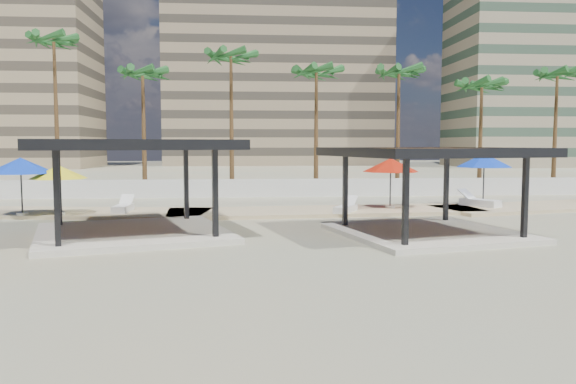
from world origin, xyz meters
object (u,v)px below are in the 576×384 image
(pavilion_central, at_px, (429,183))
(lounger_a, at_px, (123,208))
(umbrella_c, at_px, (391,165))
(lounger_b, at_px, (346,208))
(pavilion_west, at_px, (131,179))
(lounger_c, at_px, (479,202))

(pavilion_central, height_order, lounger_a, pavilion_central)
(pavilion_central, bearing_deg, umbrella_c, 71.81)
(pavilion_central, relative_size, lounger_b, 3.94)
(umbrella_c, bearing_deg, pavilion_west, -150.00)
(lounger_b, height_order, lounger_c, lounger_c)
(lounger_c, bearing_deg, lounger_a, 60.26)
(lounger_a, xyz_separation_m, lounger_c, (18.71, 0.91, 0.02))
(pavilion_west, relative_size, umbrella_c, 2.74)
(pavilion_west, height_order, lounger_c, pavilion_west)
(lounger_a, bearing_deg, umbrella_c, -84.88)
(lounger_a, bearing_deg, pavilion_west, -162.18)
(pavilion_central, height_order, pavilion_west, pavilion_west)
(umbrella_c, bearing_deg, pavilion_central, -94.56)
(pavilion_central, distance_m, lounger_b, 6.85)
(pavilion_west, bearing_deg, pavilion_central, -21.56)
(pavilion_central, relative_size, umbrella_c, 2.45)
(lounger_a, bearing_deg, lounger_b, -92.50)
(pavilion_west, bearing_deg, lounger_c, 6.74)
(pavilion_west, bearing_deg, lounger_b, 13.16)
(pavilion_central, distance_m, pavilion_west, 11.40)
(pavilion_central, height_order, umbrella_c, pavilion_central)
(umbrella_c, distance_m, lounger_b, 3.70)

